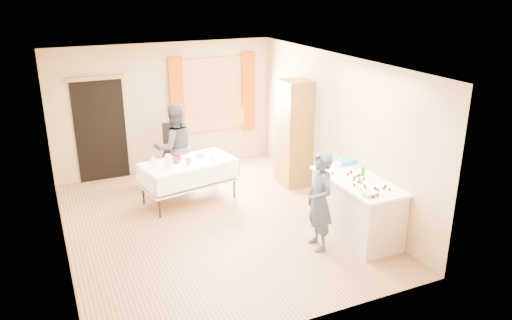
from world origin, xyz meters
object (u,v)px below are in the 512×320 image
counter (356,207)px  woman (175,147)px  party_table (189,177)px  chair (175,164)px  girl (320,201)px  cabinet (294,133)px

counter → woman: 3.55m
counter → party_table: bearing=131.0°
chair → girl: bearing=-50.4°
chair → counter: bearing=-39.4°
girl → cabinet: bearing=164.1°
cabinet → woman: cabinet is taller
chair → woman: (-0.09, -0.43, 0.49)m
counter → party_table: (-1.97, 2.27, -0.01)m
woman → girl: bearing=111.0°
party_table → counter: bearing=-59.8°
counter → chair: chair is taller
party_table → woman: 0.74m
party_table → girl: (1.23, -2.39, 0.30)m
cabinet → chair: 2.41m
party_table → chair: (0.04, 1.07, -0.11)m
cabinet → party_table: bearing=178.7°
cabinet → party_table: size_ratio=1.15×
cabinet → chair: (-2.02, 1.12, -0.68)m
cabinet → girl: cabinet is taller
counter → party_table: counter is taller
chair → party_table: bearing=-71.8°
cabinet → woman: size_ratio=1.23×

